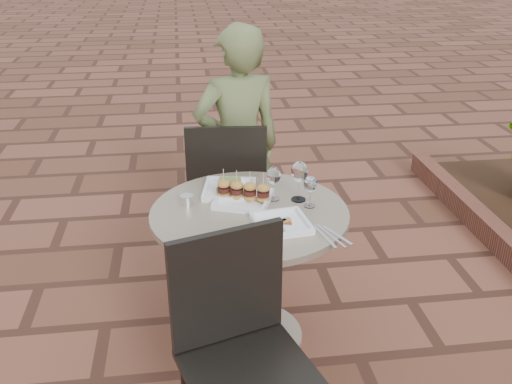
{
  "coord_description": "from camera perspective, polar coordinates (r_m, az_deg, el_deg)",
  "views": [
    {
      "loc": [
        -0.37,
        -2.49,
        1.9
      ],
      "look_at": [
        -0.06,
        -0.21,
        0.82
      ],
      "focal_mm": 40.0,
      "sensor_mm": 36.0,
      "label": 1
    }
  ],
  "objects": [
    {
      "name": "ground",
      "position": [
        3.15,
        0.69,
        -11.96
      ],
      "size": [
        60.0,
        60.0,
        0.0
      ],
      "primitive_type": "plane",
      "color": "brown",
      "rests_on": "ground"
    },
    {
      "name": "cafe_table",
      "position": [
        2.7,
        -0.64,
        -6.52
      ],
      "size": [
        0.9,
        0.9,
        0.73
      ],
      "color": "gray",
      "rests_on": "ground"
    },
    {
      "name": "chair_far",
      "position": [
        3.28,
        -2.92,
        0.8
      ],
      "size": [
        0.48,
        0.48,
        0.93
      ],
      "rotation": [
        0.0,
        0.0,
        3.06
      ],
      "color": "black",
      "rests_on": "ground"
    },
    {
      "name": "chair_near",
      "position": [
        2.13,
        -1.7,
        -14.15
      ],
      "size": [
        0.55,
        0.55,
        0.93
      ],
      "rotation": [
        0.0,
        0.0,
        0.3
      ],
      "color": "black",
      "rests_on": "ground"
    },
    {
      "name": "diner",
      "position": [
        3.33,
        -1.81,
        4.32
      ],
      "size": [
        0.59,
        0.45,
        1.44
      ],
      "primitive_type": "imported",
      "rotation": [
        0.0,
        0.0,
        3.35
      ],
      "color": "#555F34",
      "rests_on": "ground"
    },
    {
      "name": "plate_salmon",
      "position": [
        2.75,
        -2.65,
        0.34
      ],
      "size": [
        0.28,
        0.28,
        0.07
      ],
      "rotation": [
        0.0,
        0.0,
        -0.17
      ],
      "color": "white",
      "rests_on": "cafe_table"
    },
    {
      "name": "plate_sliders",
      "position": [
        2.64,
        -1.26,
        -0.25
      ],
      "size": [
        0.31,
        0.31,
        0.16
      ],
      "rotation": [
        0.0,
        0.0,
        -0.37
      ],
      "color": "white",
      "rests_on": "cafe_table"
    },
    {
      "name": "plate_tuna",
      "position": [
        2.44,
        2.54,
        -3.14
      ],
      "size": [
        0.25,
        0.25,
        0.03
      ],
      "rotation": [
        0.0,
        0.0,
        0.13
      ],
      "color": "white",
      "rests_on": "cafe_table"
    },
    {
      "name": "wine_glass_right",
      "position": [
        2.58,
        5.46,
        0.68
      ],
      "size": [
        0.06,
        0.06,
        0.15
      ],
      "color": "white",
      "rests_on": "cafe_table"
    },
    {
      "name": "wine_glass_mid",
      "position": [
        2.64,
        1.79,
        1.54
      ],
      "size": [
        0.07,
        0.07,
        0.16
      ],
      "color": "white",
      "rests_on": "cafe_table"
    },
    {
      "name": "wine_glass_far",
      "position": [
        2.63,
        4.36,
        1.89
      ],
      "size": [
        0.08,
        0.08,
        0.19
      ],
      "color": "white",
      "rests_on": "cafe_table"
    },
    {
      "name": "steel_ramekin",
      "position": [
        2.64,
        -6.94,
        -0.79
      ],
      "size": [
        0.06,
        0.06,
        0.05
      ],
      "primitive_type": "cylinder",
      "rotation": [
        0.0,
        0.0,
        0.03
      ],
      "color": "silver",
      "rests_on": "cafe_table"
    },
    {
      "name": "cutlery_set",
      "position": [
        2.39,
        7.49,
        -4.36
      ],
      "size": [
        0.17,
        0.24,
        0.0
      ],
      "primitive_type": null,
      "rotation": [
        0.0,
        0.0,
        0.36
      ],
      "color": "silver",
      "rests_on": "cafe_table"
    }
  ]
}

